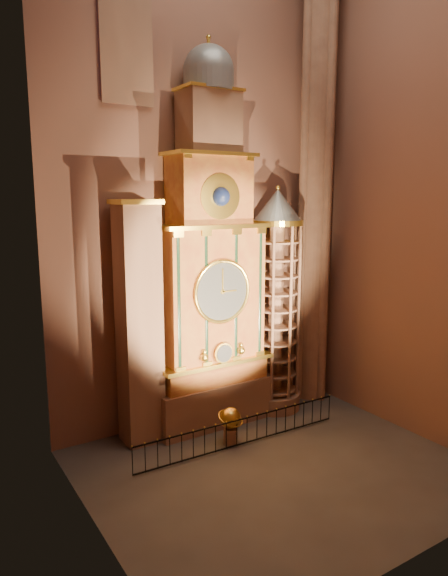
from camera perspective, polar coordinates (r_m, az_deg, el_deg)
floor at (r=20.99m, az=5.91°, el=-19.33°), size 14.00×14.00×0.00m
wall_back at (r=23.26m, az=-2.95°, el=11.85°), size 22.00×0.00×22.00m
wall_left at (r=14.94m, az=-15.41°, el=12.41°), size 0.00×22.00×22.00m
wall_right at (r=23.31m, az=20.36°, el=11.23°), size 0.00×22.00×22.00m
astronomical_clock at (r=22.65m, az=-1.56°, el=0.93°), size 5.60×2.41×16.70m
portrait_tower at (r=21.48m, az=-9.40°, el=-3.89°), size 1.80×1.60×10.20m
stair_turret at (r=24.65m, az=5.78°, el=-1.69°), size 2.50×2.50×10.80m
gothic_pier at (r=26.05m, az=10.20°, el=11.53°), size 2.04×2.04×22.00m
stained_glass_window at (r=22.64m, az=-10.83°, el=25.86°), size 2.20×0.14×5.20m
celestial_globe at (r=22.26m, az=0.73°, el=-14.71°), size 1.42×1.39×1.59m
iron_railing at (r=22.22m, az=2.00°, el=-15.68°), size 9.63×0.32×1.16m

